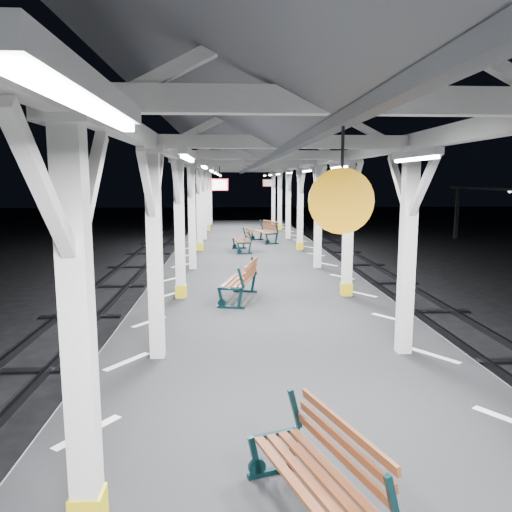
{
  "coord_description": "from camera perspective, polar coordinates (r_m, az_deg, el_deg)",
  "views": [
    {
      "loc": [
        -0.85,
        -9.73,
        3.81
      ],
      "look_at": [
        -0.27,
        0.76,
        2.2
      ],
      "focal_mm": 35.0,
      "sensor_mm": 36.0,
      "label": 1
    }
  ],
  "objects": [
    {
      "name": "platform",
      "position": [
        10.31,
        1.77,
        -10.01
      ],
      "size": [
        6.0,
        50.0,
        1.0
      ],
      "primitive_type": "cube",
      "color": "black",
      "rests_on": "ground"
    },
    {
      "name": "bench_far",
      "position": [
        19.69,
        -1.37,
        1.89
      ],
      "size": [
        0.78,
        1.69,
        0.89
      ],
      "rotation": [
        0.0,
        0.0,
        0.1
      ],
      "color": "black",
      "rests_on": "platform"
    },
    {
      "name": "hazard_stripes_right",
      "position": [
        10.65,
        15.13,
        -6.87
      ],
      "size": [
        1.0,
        48.0,
        0.01
      ],
      "primitive_type": "cube",
      "color": "silver",
      "rests_on": "platform"
    },
    {
      "name": "bench_extra",
      "position": [
        22.66,
        1.18,
        2.89
      ],
      "size": [
        1.19,
        1.89,
        0.96
      ],
      "rotation": [
        0.0,
        0.0,
        0.34
      ],
      "color": "black",
      "rests_on": "platform"
    },
    {
      "name": "ground",
      "position": [
        10.48,
        1.75,
        -12.6
      ],
      "size": [
        120.0,
        120.0,
        0.0
      ],
      "primitive_type": "plane",
      "color": "black",
      "rests_on": "ground"
    },
    {
      "name": "bench_mid",
      "position": [
        11.69,
        -1.54,
        -2.72
      ],
      "size": [
        0.99,
        1.8,
        0.92
      ],
      "rotation": [
        0.0,
        0.0,
        -0.22
      ],
      "color": "black",
      "rests_on": "platform"
    },
    {
      "name": "track_left",
      "position": [
        11.22,
        -25.2,
        -11.57
      ],
      "size": [
        2.2,
        60.0,
        0.16
      ],
      "color": "#2D2D33",
      "rests_on": "ground"
    },
    {
      "name": "bench_near",
      "position": [
        4.49,
        7.64,
        -23.08
      ],
      "size": [
        1.04,
        1.66,
        0.85
      ],
      "rotation": [
        0.0,
        0.0,
        0.33
      ],
      "color": "black",
      "rests_on": "platform"
    },
    {
      "name": "hazard_stripes_left",
      "position": [
        10.25,
        -12.11,
        -7.37
      ],
      "size": [
        1.0,
        48.0,
        0.01
      ],
      "primitive_type": "cube",
      "color": "silver",
      "rests_on": "platform"
    },
    {
      "name": "track_right",
      "position": [
        11.95,
        26.84,
        -10.45
      ],
      "size": [
        2.2,
        60.0,
        0.16
      ],
      "color": "#2D2D33",
      "rests_on": "ground"
    },
    {
      "name": "canopy",
      "position": [
        9.78,
        1.89,
        13.09
      ],
      "size": [
        5.4,
        49.0,
        4.65
      ],
      "color": "silver",
      "rests_on": "platform"
    }
  ]
}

